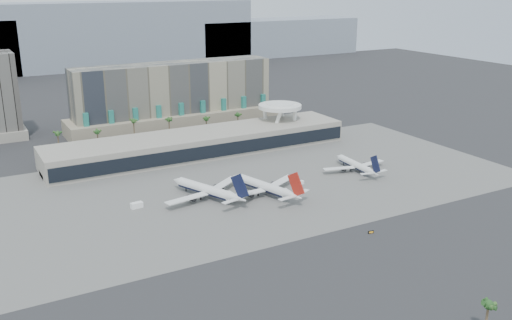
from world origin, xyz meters
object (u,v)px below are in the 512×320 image
airliner_left (207,190)px  service_vehicle_b (300,183)px  airliner_right (356,165)px  service_vehicle_a (137,205)px  taxiway_sign (371,232)px  airliner_centre (265,187)px

airliner_left → service_vehicle_b: airliner_left is taller
airliner_left → service_vehicle_b: bearing=-28.1°
airliner_right → service_vehicle_a: size_ratio=7.36×
service_vehicle_a → taxiway_sign: 98.11m
airliner_left → taxiway_sign: airliner_left is taller
airliner_right → service_vehicle_a: (-112.53, 5.88, -1.99)m
airliner_centre → taxiway_sign: bearing=-90.8°
airliner_right → service_vehicle_b: (-35.30, -2.77, -2.42)m
airliner_right → service_vehicle_b: bearing=-172.3°
airliner_left → taxiway_sign: bearing=-80.6°
service_vehicle_b → taxiway_sign: (-6.53, -59.37, -0.27)m
airliner_left → airliner_centre: (24.46, -8.53, -0.09)m
airliner_centre → airliner_right: bearing=-9.4°
airliner_left → airliner_centre: 25.91m
service_vehicle_a → airliner_left: bearing=-12.7°
airliner_left → taxiway_sign: size_ratio=17.69×
airliner_centre → service_vehicle_a: (-55.54, 12.52, -2.63)m
service_vehicle_a → taxiway_sign: (70.70, -68.02, -0.69)m
service_vehicle_a → taxiway_sign: bearing=-49.3°
airliner_left → service_vehicle_a: size_ratio=8.53×
airliner_centre → service_vehicle_a: 57.00m
airliner_centre → airliner_right: airliner_centre is taller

